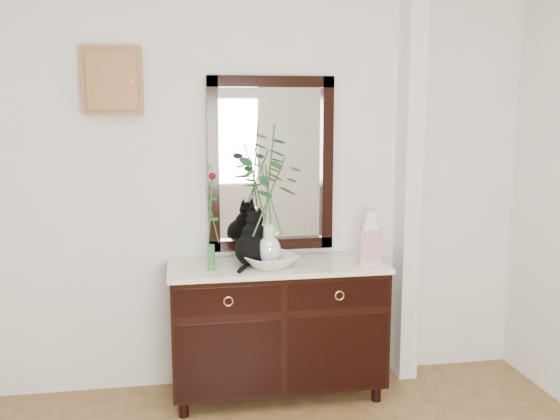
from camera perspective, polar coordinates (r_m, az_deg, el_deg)
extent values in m
cube|color=white|center=(3.97, -2.29, 2.90)|extent=(3.60, 0.04, 2.70)
cube|color=white|center=(4.14, 11.72, 2.98)|extent=(0.12, 0.20, 2.70)
cube|color=black|center=(3.94, -0.25, -10.45)|extent=(1.30, 0.50, 0.82)
cube|color=silver|center=(3.83, -0.26, -5.16)|extent=(1.33, 0.52, 0.03)
cube|color=black|center=(3.96, -0.84, 4.20)|extent=(0.80, 0.06, 1.10)
cube|color=white|center=(3.97, -0.87, 4.22)|extent=(0.66, 0.01, 0.96)
cube|color=brown|center=(3.89, -15.04, 11.32)|extent=(0.35, 0.10, 0.40)
imported|color=silver|center=(3.74, -1.01, -4.65)|extent=(0.42, 0.42, 0.08)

